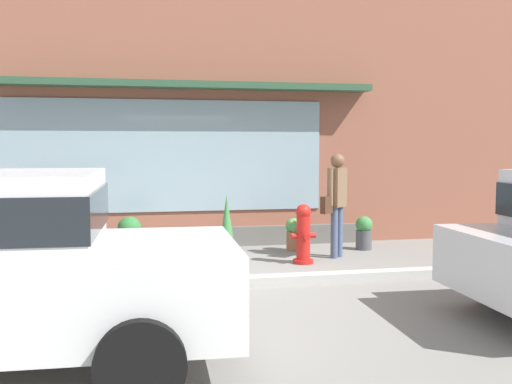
# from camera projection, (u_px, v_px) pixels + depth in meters

# --- Properties ---
(ground_plane) EXTENTS (60.00, 60.00, 0.00)m
(ground_plane) POSITION_uv_depth(u_px,v_px,m) (212.00, 284.00, 8.13)
(ground_plane) COLOR gray
(curb_strip) EXTENTS (14.00, 0.24, 0.12)m
(curb_strip) POSITION_uv_depth(u_px,v_px,m) (214.00, 283.00, 7.93)
(curb_strip) COLOR #B2B2AD
(curb_strip) RESTS_ON ground_plane
(storefront) EXTENTS (14.00, 0.81, 5.21)m
(storefront) POSITION_uv_depth(u_px,v_px,m) (188.00, 108.00, 11.04)
(storefront) COLOR #935642
(storefront) RESTS_ON ground_plane
(fire_hydrant) EXTENTS (0.40, 0.37, 0.95)m
(fire_hydrant) POSITION_uv_depth(u_px,v_px,m) (303.00, 234.00, 9.50)
(fire_hydrant) COLOR red
(fire_hydrant) RESTS_ON ground_plane
(pedestrian_with_handbag) EXTENTS (0.56, 0.46, 1.74)m
(pedestrian_with_handbag) POSITION_uv_depth(u_px,v_px,m) (336.00, 197.00, 9.94)
(pedestrian_with_handbag) COLOR #475675
(pedestrian_with_handbag) RESTS_ON ground_plane
(potted_plant_doorstep) EXTENTS (0.39, 0.39, 0.70)m
(potted_plant_doorstep) POSITION_uv_depth(u_px,v_px,m) (130.00, 236.00, 9.98)
(potted_plant_doorstep) COLOR #B7B2A3
(potted_plant_doorstep) RESTS_ON ground_plane
(potted_plant_corner_tall) EXTENTS (0.42, 0.42, 0.58)m
(potted_plant_corner_tall) POSITION_uv_depth(u_px,v_px,m) (40.00, 241.00, 9.81)
(potted_plant_corner_tall) COLOR #33473D
(potted_plant_corner_tall) RESTS_ON ground_plane
(potted_plant_window_left) EXTENTS (0.29, 0.29, 0.58)m
(potted_plant_window_left) POSITION_uv_depth(u_px,v_px,m) (294.00, 233.00, 10.67)
(potted_plant_window_left) COLOR #9E6042
(potted_plant_window_left) RESTS_ON ground_plane
(potted_plant_trailing_edge) EXTENTS (0.24, 0.24, 1.04)m
(potted_plant_trailing_edge) POSITION_uv_depth(u_px,v_px,m) (227.00, 226.00, 10.27)
(potted_plant_trailing_edge) COLOR #4C4C51
(potted_plant_trailing_edge) RESTS_ON ground_plane
(potted_plant_by_entrance) EXTENTS (0.30, 0.30, 0.61)m
(potted_plant_by_entrance) POSITION_uv_depth(u_px,v_px,m) (364.00, 232.00, 10.77)
(potted_plant_by_entrance) COLOR #4C4C51
(potted_plant_by_entrance) RESTS_ON ground_plane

